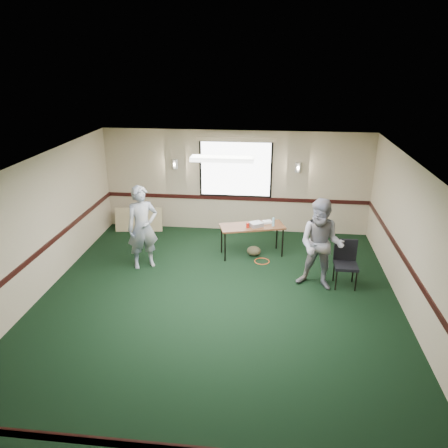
# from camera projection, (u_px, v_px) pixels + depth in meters

# --- Properties ---
(ground) EXTENTS (8.00, 8.00, 0.00)m
(ground) POSITION_uv_depth(u_px,v_px,m) (216.00, 308.00, 8.28)
(ground) COLOR black
(ground) RESTS_ON ground
(room_shell) EXTENTS (8.00, 8.02, 8.00)m
(room_shell) POSITION_uv_depth(u_px,v_px,m) (228.00, 195.00, 9.67)
(room_shell) COLOR tan
(room_shell) RESTS_ON ground
(folding_table) EXTENTS (1.60, 0.99, 0.75)m
(folding_table) POSITION_uv_depth(u_px,v_px,m) (252.00, 228.00, 10.22)
(folding_table) COLOR #5D2B1A
(folding_table) RESTS_ON ground
(projector) EXTENTS (0.37, 0.36, 0.10)m
(projector) POSITION_uv_depth(u_px,v_px,m) (256.00, 224.00, 10.14)
(projector) COLOR gray
(projector) RESTS_ON folding_table
(game_console) EXTENTS (0.25, 0.22, 0.05)m
(game_console) POSITION_uv_depth(u_px,v_px,m) (267.00, 222.00, 10.36)
(game_console) COLOR white
(game_console) RESTS_ON folding_table
(red_cup) EXTENTS (0.07, 0.07, 0.11)m
(red_cup) POSITION_uv_depth(u_px,v_px,m) (248.00, 225.00, 10.07)
(red_cup) COLOR #AE160B
(red_cup) RESTS_ON folding_table
(water_bottle) EXTENTS (0.06, 0.06, 0.20)m
(water_bottle) POSITION_uv_depth(u_px,v_px,m) (273.00, 222.00, 10.14)
(water_bottle) COLOR #8BCBE4
(water_bottle) RESTS_ON folding_table
(duffel_bag) EXTENTS (0.36, 0.28, 0.24)m
(duffel_bag) POSITION_uv_depth(u_px,v_px,m) (254.00, 251.00, 10.38)
(duffel_bag) COLOR #4C442B
(duffel_bag) RESTS_ON ground
(cable_coil) EXTENTS (0.45, 0.45, 0.02)m
(cable_coil) POSITION_uv_depth(u_px,v_px,m) (262.00, 261.00, 10.11)
(cable_coil) COLOR #D74D1A
(cable_coil) RESTS_ON ground
(folded_table) EXTENTS (1.27, 0.34, 0.64)m
(folded_table) POSITION_uv_depth(u_px,v_px,m) (139.00, 220.00, 11.77)
(folded_table) COLOR tan
(folded_table) RESTS_ON ground
(conference_chair) EXTENTS (0.46, 0.49, 0.95)m
(conference_chair) POSITION_uv_depth(u_px,v_px,m) (346.00, 259.00, 8.95)
(conference_chair) COLOR black
(conference_chair) RESTS_ON ground
(person_left) EXTENTS (0.82, 0.73, 1.88)m
(person_left) POSITION_uv_depth(u_px,v_px,m) (143.00, 227.00, 9.57)
(person_left) COLOR #3A4E81
(person_left) RESTS_ON ground
(person_right) EXTENTS (1.09, 0.95, 1.89)m
(person_right) POSITION_uv_depth(u_px,v_px,m) (321.00, 245.00, 8.68)
(person_right) COLOR #7A8DBE
(person_right) RESTS_ON ground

